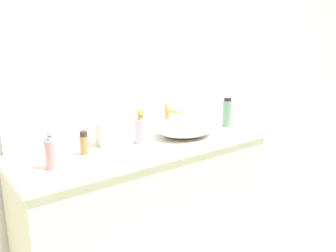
{
  "coord_description": "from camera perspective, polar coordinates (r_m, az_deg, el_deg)",
  "views": [
    {
      "loc": [
        -1.12,
        -1.12,
        1.43
      ],
      "look_at": [
        0.03,
        0.41,
        0.94
      ],
      "focal_mm": 37.27,
      "sensor_mm": 36.0,
      "label": 1
    }
  ],
  "objects": [
    {
      "name": "perfume_bottle",
      "position": [
        2.31,
        9.65,
        2.17
      ],
      "size": [
        0.06,
        0.06,
        0.19
      ],
      "color": "#6BA37B",
      "rests_on": "vanity_counter"
    },
    {
      "name": "faucet",
      "position": [
        2.18,
        0.14,
        1.81
      ],
      "size": [
        0.03,
        0.14,
        0.17
      ],
      "color": "#D8B352",
      "rests_on": "vanity_counter"
    },
    {
      "name": "lotion_bottle",
      "position": [
        1.93,
        -4.43,
        -0.44
      ],
      "size": [
        0.07,
        0.07,
        0.2
      ],
      "color": "silver",
      "rests_on": "vanity_counter"
    },
    {
      "name": "vanity_counter",
      "position": [
        2.11,
        -3.2,
        -13.84
      ],
      "size": [
        1.49,
        0.51,
        0.86
      ],
      "color": "beige",
      "rests_on": "ground"
    },
    {
      "name": "spray_can",
      "position": [
        1.79,
        -13.55,
        -2.79
      ],
      "size": [
        0.04,
        0.04,
        0.12
      ],
      "color": "#AB814C",
      "rests_on": "vanity_counter"
    },
    {
      "name": "bathroom_wall_rear",
      "position": [
        2.17,
        -5.78,
        10.94
      ],
      "size": [
        6.0,
        0.06,
        2.6
      ],
      "primitive_type": "cube",
      "color": "silver",
      "rests_on": "ground"
    },
    {
      "name": "tissue_box",
      "position": [
        1.92,
        -9.79,
        -1.04
      ],
      "size": [
        0.13,
        0.13,
        0.16
      ],
      "color": "beige",
      "rests_on": "vanity_counter"
    },
    {
      "name": "soap_dispenser",
      "position": [
        1.63,
        -18.5,
        -4.06
      ],
      "size": [
        0.06,
        0.06,
        0.19
      ],
      "color": "pink",
      "rests_on": "vanity_counter"
    },
    {
      "name": "wall_mirror_panel",
      "position": [
        2.08,
        -7.7,
        15.59
      ],
      "size": [
        1.39,
        0.01,
        1.24
      ],
      "primitive_type": "cube",
      "color": "#B2BCC6",
      "rests_on": "vanity_counter"
    },
    {
      "name": "sink_basin",
      "position": [
        2.06,
        2.93,
        -0.15
      ],
      "size": [
        0.37,
        0.3,
        0.11
      ],
      "primitive_type": "ellipsoid",
      "color": "white",
      "rests_on": "vanity_counter"
    }
  ]
}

